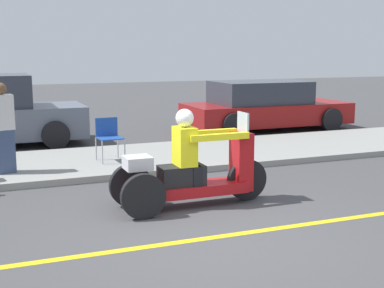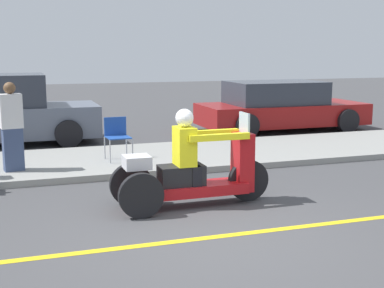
{
  "view_description": "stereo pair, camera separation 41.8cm",
  "coord_description": "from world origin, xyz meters",
  "px_view_note": "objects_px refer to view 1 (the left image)",
  "views": [
    {
      "loc": [
        -2.64,
        -5.63,
        2.25
      ],
      "look_at": [
        0.15,
        1.34,
        0.92
      ],
      "focal_mm": 50.0,
      "sensor_mm": 36.0,
      "label": 1
    },
    {
      "loc": [
        -2.25,
        -5.78,
        2.25
      ],
      "look_at": [
        0.15,
        1.34,
        0.92
      ],
      "focal_mm": 50.0,
      "sensor_mm": 36.0,
      "label": 2
    }
  ],
  "objects_px": {
    "spectator_with_child": "(3,130)",
    "parked_car_lot_far": "(264,107)",
    "folding_chair_curbside": "(108,134)",
    "motorcycle_trike": "(192,172)"
  },
  "relations": [
    {
      "from": "spectator_with_child",
      "to": "parked_car_lot_far",
      "type": "xyz_separation_m",
      "value": [
        7.11,
        3.49,
        -0.22
      ]
    },
    {
      "from": "folding_chair_curbside",
      "to": "parked_car_lot_far",
      "type": "height_order",
      "value": "parked_car_lot_far"
    },
    {
      "from": "motorcycle_trike",
      "to": "spectator_with_child",
      "type": "height_order",
      "value": "spectator_with_child"
    },
    {
      "from": "motorcycle_trike",
      "to": "parked_car_lot_far",
      "type": "height_order",
      "value": "motorcycle_trike"
    },
    {
      "from": "spectator_with_child",
      "to": "parked_car_lot_far",
      "type": "distance_m",
      "value": 7.92
    },
    {
      "from": "spectator_with_child",
      "to": "folding_chair_curbside",
      "type": "bearing_deg",
      "value": 11.4
    },
    {
      "from": "spectator_with_child",
      "to": "parked_car_lot_far",
      "type": "relative_size",
      "value": 0.34
    },
    {
      "from": "parked_car_lot_far",
      "to": "folding_chair_curbside",
      "type": "bearing_deg",
      "value": -149.1
    },
    {
      "from": "spectator_with_child",
      "to": "motorcycle_trike",
      "type": "bearing_deg",
      "value": -47.98
    },
    {
      "from": "spectator_with_child",
      "to": "parked_car_lot_far",
      "type": "height_order",
      "value": "spectator_with_child"
    }
  ]
}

